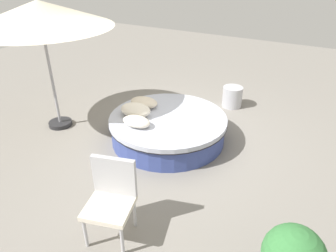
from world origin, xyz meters
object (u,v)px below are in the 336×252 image
round_bed (168,128)px  throw_pillow_1 (136,110)px  throw_pillow_0 (144,102)px  patio_umbrella (39,14)px  side_table (232,97)px  throw_pillow_2 (136,121)px  patio_chair (112,194)px

round_bed → throw_pillow_1: 0.66m
throw_pillow_0 → patio_umbrella: size_ratio=0.22×
throw_pillow_0 → throw_pillow_1: throw_pillow_1 is taller
throw_pillow_0 → patio_umbrella: patio_umbrella is taller
patio_umbrella → throw_pillow_1: bearing=11.9°
throw_pillow_0 → side_table: bearing=56.0°
throw_pillow_2 → patio_chair: bearing=-65.6°
throw_pillow_2 → patio_umbrella: size_ratio=0.20×
round_bed → side_table: 1.96m
round_bed → throw_pillow_2: (-0.31, -0.53, 0.30)m
throw_pillow_0 → throw_pillow_2: size_ratio=1.08×
throw_pillow_1 → throw_pillow_2: (0.22, -0.31, -0.02)m
throw_pillow_0 → side_table: size_ratio=1.20×
throw_pillow_0 → patio_chair: (1.02, -2.31, 0.02)m
throw_pillow_1 → round_bed: bearing=22.5°
throw_pillow_0 → patio_chair: 2.52m
throw_pillow_1 → side_table: bearing=62.5°
round_bed → throw_pillow_0: size_ratio=3.89×
round_bed → patio_umbrella: 2.85m
throw_pillow_1 → patio_chair: size_ratio=0.57×
round_bed → patio_umbrella: patio_umbrella is taller
throw_pillow_1 → side_table: 2.39m
round_bed → throw_pillow_2: 0.68m
throw_pillow_1 → throw_pillow_2: throw_pillow_1 is taller
patio_umbrella → side_table: patio_umbrella is taller
throw_pillow_1 → throw_pillow_0: bearing=100.0°
throw_pillow_1 → side_table: size_ratio=1.26×
throw_pillow_2 → patio_umbrella: 2.36m
throw_pillow_0 → patio_umbrella: bearing=-154.8°
patio_chair → patio_umbrella: (-2.53, 1.60, 1.52)m
side_table → throw_pillow_2: bearing=-110.0°
patio_umbrella → throw_pillow_0: bearing=25.2°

